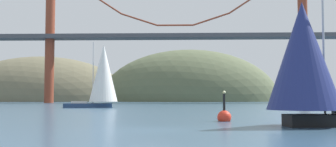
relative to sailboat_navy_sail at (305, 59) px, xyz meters
name	(u,v)px	position (x,y,z in m)	size (l,w,h in m)	color
ground_plane	(153,130)	(-9.71, -2.98, -4.36)	(360.00, 360.00, 0.00)	#385670
headland_left	(41,101)	(-64.71, 132.02, -4.36)	(72.90, 44.00, 36.12)	#6B664C
headland_center	(189,101)	(-4.71, 132.02, -4.36)	(71.56, 44.00, 41.25)	#5B6647
suspension_bridge	(175,32)	(-9.71, 92.02, 16.93)	(112.39, 6.00, 45.14)	brown
sailboat_navy_sail	(305,59)	(0.00, 0.00, 0.00)	(7.88, 5.15, 9.31)	black
sailboat_white_mainsail	(102,75)	(-21.83, 42.84, 1.34)	(9.77, 5.82, 11.50)	navy
channel_buoy	(224,117)	(-4.69, 5.32, -3.99)	(1.10, 1.10, 2.64)	red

